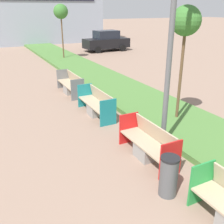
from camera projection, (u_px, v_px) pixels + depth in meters
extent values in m
cube|color=#4C7A38|center=(116.00, 87.00, 13.21)|extent=(2.80, 120.00, 0.18)
cube|color=#939EAD|center=(36.00, 0.00, 29.01)|extent=(14.12, 5.05, 9.26)
cube|color=#238C3D|center=(201.00, 183.00, 5.37)|extent=(0.62, 0.04, 0.94)
cube|color=gray|center=(147.00, 151.00, 7.09)|extent=(0.52, 0.60, 0.42)
cube|color=tan|center=(147.00, 143.00, 7.00)|extent=(0.58, 1.92, 0.05)
cube|color=tan|center=(156.00, 132.00, 7.02)|extent=(0.14, 1.84, 0.48)
cube|color=red|center=(171.00, 160.00, 6.18)|extent=(0.62, 0.04, 0.94)
cube|color=red|center=(129.00, 128.00, 7.80)|extent=(0.62, 0.04, 0.94)
cube|color=gray|center=(96.00, 110.00, 9.94)|extent=(0.52, 0.60, 0.42)
cube|color=tan|center=(96.00, 104.00, 9.85)|extent=(0.58, 2.12, 0.05)
cube|color=tan|center=(102.00, 96.00, 9.87)|extent=(0.14, 2.03, 0.48)
cube|color=#197A7F|center=(108.00, 113.00, 8.95)|extent=(0.62, 0.04, 0.94)
cube|color=#197A7F|center=(85.00, 95.00, 10.73)|extent=(0.62, 0.04, 0.94)
cube|color=gray|center=(70.00, 89.00, 12.44)|extent=(0.52, 0.60, 0.42)
cube|color=tan|center=(70.00, 84.00, 12.36)|extent=(0.58, 2.11, 0.05)
cube|color=tan|center=(75.00, 78.00, 12.37)|extent=(0.14, 2.03, 0.48)
cube|color=slate|center=(78.00, 90.00, 11.45)|extent=(0.62, 0.04, 0.94)
cube|color=slate|center=(63.00, 79.00, 13.24)|extent=(0.62, 0.04, 0.94)
cylinder|color=#4C4F51|center=(169.00, 177.00, 5.60)|extent=(0.39, 0.39, 0.88)
cylinder|color=black|center=(170.00, 158.00, 5.42)|extent=(0.41, 0.41, 0.05)
cylinder|color=#56595B|center=(172.00, 31.00, 6.35)|extent=(0.14, 0.14, 6.58)
cylinder|color=brown|center=(180.00, 78.00, 8.85)|extent=(0.10, 0.10, 3.17)
sphere|color=#38702D|center=(186.00, 21.00, 8.16)|extent=(0.95, 0.95, 0.95)
cylinder|color=brown|center=(63.00, 38.00, 19.94)|extent=(0.10, 0.10, 3.26)
sphere|color=#38702D|center=(61.00, 11.00, 19.23)|extent=(1.07, 1.07, 1.07)
cube|color=black|center=(106.00, 43.00, 24.51)|extent=(4.26, 1.90, 0.84)
cube|color=black|center=(106.00, 34.00, 24.22)|extent=(2.15, 1.62, 0.72)
cylinder|color=black|center=(123.00, 48.00, 24.45)|extent=(0.60, 0.20, 0.60)
cylinder|color=black|center=(114.00, 46.00, 25.94)|extent=(0.60, 0.20, 0.60)
cylinder|color=black|center=(98.00, 50.00, 23.39)|extent=(0.60, 0.20, 0.60)
cylinder|color=black|center=(90.00, 47.00, 24.88)|extent=(0.60, 0.20, 0.60)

